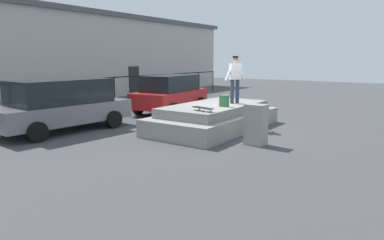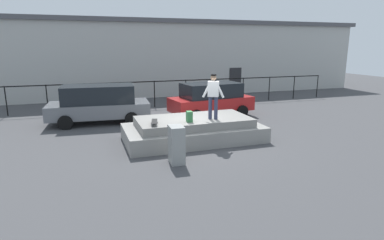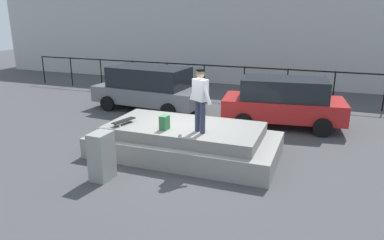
{
  "view_description": "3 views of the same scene",
  "coord_description": "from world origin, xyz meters",
  "px_view_note": "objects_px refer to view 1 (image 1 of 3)",
  "views": [
    {
      "loc": [
        -10.87,
        -6.23,
        2.55
      ],
      "look_at": [
        -0.62,
        0.9,
        0.35
      ],
      "focal_mm": 32.77,
      "sensor_mm": 36.0,
      "label": 1
    },
    {
      "loc": [
        -4.03,
        -11.32,
        3.68
      ],
      "look_at": [
        0.18,
        1.13,
        0.62
      ],
      "focal_mm": 30.02,
      "sensor_mm": 36.0,
      "label": 2
    },
    {
      "loc": [
        3.64,
        -8.9,
        4.03
      ],
      "look_at": [
        -0.22,
        1.32,
        0.75
      ],
      "focal_mm": 33.57,
      "sensor_mm": 36.0,
      "label": 3
    }
  ],
  "objects_px": {
    "skateboarder": "(235,76)",
    "car_red_hatchback_mid": "(170,93)",
    "car_grey_hatchback_near": "(62,104)",
    "utility_box": "(256,125)",
    "backpack": "(224,101)",
    "skateboard": "(203,108)"
  },
  "relations": [
    {
      "from": "skateboard",
      "to": "car_red_hatchback_mid",
      "type": "xyz_separation_m",
      "value": [
        3.99,
        4.44,
        -0.08
      ]
    },
    {
      "from": "skateboard",
      "to": "skateboarder",
      "type": "bearing_deg",
      "value": 2.46
    },
    {
      "from": "car_grey_hatchback_near",
      "to": "car_red_hatchback_mid",
      "type": "relative_size",
      "value": 1.08
    },
    {
      "from": "backpack",
      "to": "car_grey_hatchback_near",
      "type": "relative_size",
      "value": 0.08
    },
    {
      "from": "skateboarder",
      "to": "utility_box",
      "type": "distance_m",
      "value": 2.95
    },
    {
      "from": "car_grey_hatchback_near",
      "to": "utility_box",
      "type": "xyz_separation_m",
      "value": [
        2.02,
        -6.54,
        -0.35
      ]
    },
    {
      "from": "car_grey_hatchback_near",
      "to": "car_red_hatchback_mid",
      "type": "height_order",
      "value": "car_grey_hatchback_near"
    },
    {
      "from": "skateboard",
      "to": "utility_box",
      "type": "relative_size",
      "value": 0.68
    },
    {
      "from": "backpack",
      "to": "car_red_hatchback_mid",
      "type": "relative_size",
      "value": 0.09
    },
    {
      "from": "car_grey_hatchback_near",
      "to": "skateboarder",
      "type": "bearing_deg",
      "value": -50.14
    },
    {
      "from": "car_grey_hatchback_near",
      "to": "skateboard",
      "type": "bearing_deg",
      "value": -71.02
    },
    {
      "from": "utility_box",
      "to": "backpack",
      "type": "bearing_deg",
      "value": 61.21
    },
    {
      "from": "skateboarder",
      "to": "car_red_hatchback_mid",
      "type": "relative_size",
      "value": 0.38
    },
    {
      "from": "skateboarder",
      "to": "car_grey_hatchback_near",
      "type": "bearing_deg",
      "value": 129.86
    },
    {
      "from": "car_grey_hatchback_near",
      "to": "utility_box",
      "type": "bearing_deg",
      "value": -72.85
    },
    {
      "from": "skateboard",
      "to": "backpack",
      "type": "distance_m",
      "value": 1.32
    },
    {
      "from": "car_grey_hatchback_near",
      "to": "utility_box",
      "type": "relative_size",
      "value": 3.99
    },
    {
      "from": "skateboard",
      "to": "car_grey_hatchback_near",
      "type": "bearing_deg",
      "value": 108.98
    },
    {
      "from": "skateboarder",
      "to": "car_red_hatchback_mid",
      "type": "xyz_separation_m",
      "value": [
        1.68,
        4.34,
        -0.97
      ]
    },
    {
      "from": "skateboard",
      "to": "utility_box",
      "type": "xyz_separation_m",
      "value": [
        0.34,
        -1.67,
        -0.41
      ]
    },
    {
      "from": "backpack",
      "to": "car_red_hatchback_mid",
      "type": "xyz_separation_m",
      "value": [
        2.68,
        4.47,
        -0.18
      ]
    },
    {
      "from": "backpack",
      "to": "car_red_hatchback_mid",
      "type": "bearing_deg",
      "value": 153.27
    }
  ]
}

